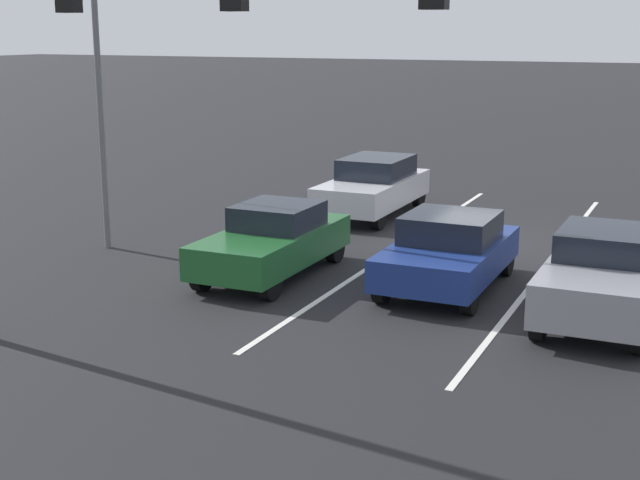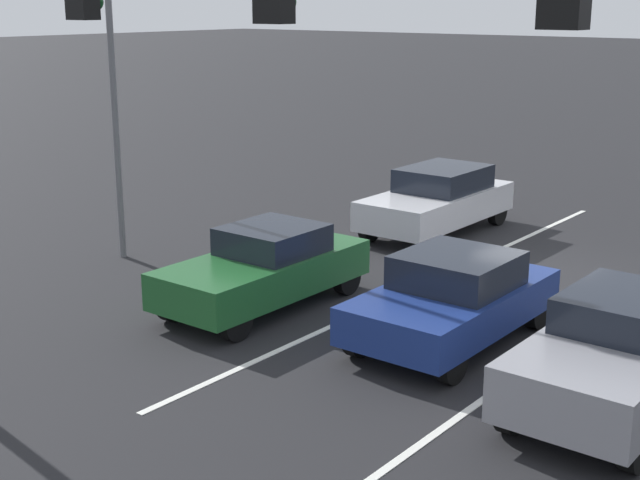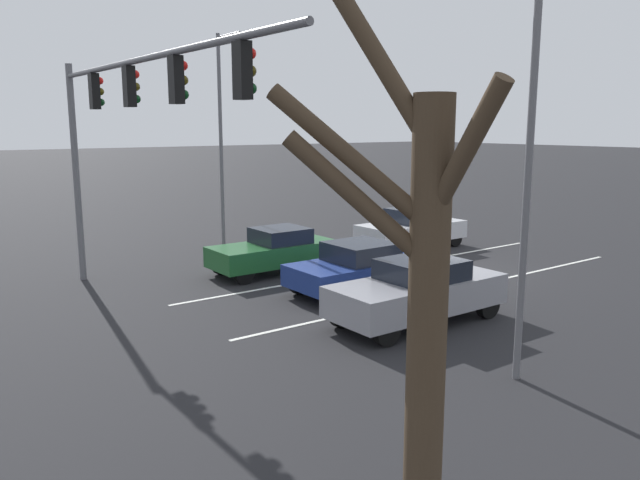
{
  "view_description": "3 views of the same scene",
  "coord_description": "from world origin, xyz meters",
  "px_view_note": "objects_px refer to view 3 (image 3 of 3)",
  "views": [
    {
      "loc": [
        -4.93,
        20.89,
        5.02
      ],
      "look_at": [
        1.21,
        7.33,
        1.47
      ],
      "focal_mm": 50.0,
      "sensor_mm": 36.0,
      "label": 1
    },
    {
      "loc": [
        -7.03,
        16.57,
        5.43
      ],
      "look_at": [
        0.66,
        6.78,
        2.08
      ],
      "focal_mm": 50.0,
      "sensor_mm": 36.0,
      "label": 2
    },
    {
      "loc": [
        -13.78,
        15.69,
        4.81
      ],
      "look_at": [
        -0.43,
        5.91,
        1.75
      ],
      "focal_mm": 35.0,
      "sensor_mm": 36.0,
      "label": 3
    }
  ],
  "objects_px": {
    "car_navy_midlane_front": "(358,267)",
    "street_lamp_right_shoulder": "(223,128)",
    "car_gray_leftlane_front": "(418,291)",
    "car_darkgreen_rightlane_front": "(275,250)",
    "street_lamp_left_shoulder": "(521,150)",
    "bare_tree_near": "(417,292)",
    "car_silver_rightlane_second": "(413,228)",
    "traffic_signal_gantry": "(122,112)"
  },
  "relations": [
    {
      "from": "car_silver_rightlane_second",
      "to": "traffic_signal_gantry",
      "type": "distance_m",
      "value": 12.93
    },
    {
      "from": "car_gray_leftlane_front",
      "to": "car_darkgreen_rightlane_front",
      "type": "relative_size",
      "value": 1.1
    },
    {
      "from": "street_lamp_left_shoulder",
      "to": "bare_tree_near",
      "type": "relative_size",
      "value": 1.2
    },
    {
      "from": "traffic_signal_gantry",
      "to": "street_lamp_left_shoulder",
      "type": "relative_size",
      "value": 1.65
    },
    {
      "from": "car_navy_midlane_front",
      "to": "traffic_signal_gantry",
      "type": "distance_m",
      "value": 7.66
    },
    {
      "from": "car_silver_rightlane_second",
      "to": "car_darkgreen_rightlane_front",
      "type": "bearing_deg",
      "value": 92.84
    },
    {
      "from": "car_silver_rightlane_second",
      "to": "street_lamp_right_shoulder",
      "type": "xyz_separation_m",
      "value": [
        4.1,
        6.12,
        3.89
      ]
    },
    {
      "from": "car_navy_midlane_front",
      "to": "traffic_signal_gantry",
      "type": "xyz_separation_m",
      "value": [
        1.94,
        5.98,
        4.38
      ]
    },
    {
      "from": "traffic_signal_gantry",
      "to": "street_lamp_right_shoulder",
      "type": "height_order",
      "value": "street_lamp_right_shoulder"
    },
    {
      "from": "car_gray_leftlane_front",
      "to": "car_silver_rightlane_second",
      "type": "xyz_separation_m",
      "value": [
        6.93,
        -6.65,
        0.0
      ]
    },
    {
      "from": "street_lamp_right_shoulder",
      "to": "street_lamp_left_shoulder",
      "type": "height_order",
      "value": "street_lamp_right_shoulder"
    },
    {
      "from": "street_lamp_left_shoulder",
      "to": "bare_tree_near",
      "type": "height_order",
      "value": "street_lamp_left_shoulder"
    },
    {
      "from": "car_darkgreen_rightlane_front",
      "to": "car_navy_midlane_front",
      "type": "bearing_deg",
      "value": -170.64
    },
    {
      "from": "car_navy_midlane_front",
      "to": "traffic_signal_gantry",
      "type": "bearing_deg",
      "value": 72.03
    },
    {
      "from": "car_gray_leftlane_front",
      "to": "car_darkgreen_rightlane_front",
      "type": "distance_m",
      "value": 6.6
    },
    {
      "from": "street_lamp_right_shoulder",
      "to": "bare_tree_near",
      "type": "relative_size",
      "value": 1.29
    },
    {
      "from": "car_darkgreen_rightlane_front",
      "to": "traffic_signal_gantry",
      "type": "height_order",
      "value": "traffic_signal_gantry"
    },
    {
      "from": "car_navy_midlane_front",
      "to": "car_darkgreen_rightlane_front",
      "type": "height_order",
      "value": "car_navy_midlane_front"
    },
    {
      "from": "car_gray_leftlane_front",
      "to": "car_darkgreen_rightlane_front",
      "type": "height_order",
      "value": "car_gray_leftlane_front"
    },
    {
      "from": "car_silver_rightlane_second",
      "to": "traffic_signal_gantry",
      "type": "bearing_deg",
      "value": 99.28
    },
    {
      "from": "bare_tree_near",
      "to": "street_lamp_left_shoulder",
      "type": "bearing_deg",
      "value": -63.91
    },
    {
      "from": "car_darkgreen_rightlane_front",
      "to": "street_lamp_left_shoulder",
      "type": "distance_m",
      "value": 10.71
    },
    {
      "from": "car_darkgreen_rightlane_front",
      "to": "street_lamp_left_shoulder",
      "type": "height_order",
      "value": "street_lamp_left_shoulder"
    },
    {
      "from": "car_navy_midlane_front",
      "to": "traffic_signal_gantry",
      "type": "height_order",
      "value": "traffic_signal_gantry"
    },
    {
      "from": "traffic_signal_gantry",
      "to": "bare_tree_near",
      "type": "bearing_deg",
      "value": 176.56
    },
    {
      "from": "car_darkgreen_rightlane_front",
      "to": "street_lamp_right_shoulder",
      "type": "bearing_deg",
      "value": -6.72
    },
    {
      "from": "street_lamp_right_shoulder",
      "to": "street_lamp_left_shoulder",
      "type": "bearing_deg",
      "value": 174.2
    },
    {
      "from": "car_gray_leftlane_front",
      "to": "car_silver_rightlane_second",
      "type": "distance_m",
      "value": 9.61
    },
    {
      "from": "street_lamp_right_shoulder",
      "to": "bare_tree_near",
      "type": "xyz_separation_m",
      "value": [
        -16.96,
        6.57,
        -1.65
      ]
    },
    {
      "from": "car_navy_midlane_front",
      "to": "street_lamp_right_shoulder",
      "type": "height_order",
      "value": "street_lamp_right_shoulder"
    },
    {
      "from": "car_gray_leftlane_front",
      "to": "bare_tree_near",
      "type": "height_order",
      "value": "bare_tree_near"
    },
    {
      "from": "car_gray_leftlane_front",
      "to": "car_silver_rightlane_second",
      "type": "bearing_deg",
      "value": -43.81
    },
    {
      "from": "car_gray_leftlane_front",
      "to": "street_lamp_left_shoulder",
      "type": "bearing_deg",
      "value": 164.7
    },
    {
      "from": "traffic_signal_gantry",
      "to": "bare_tree_near",
      "type": "relative_size",
      "value": 1.99
    },
    {
      "from": "car_darkgreen_rightlane_front",
      "to": "street_lamp_left_shoulder",
      "type": "relative_size",
      "value": 0.55
    },
    {
      "from": "car_navy_midlane_front",
      "to": "bare_tree_near",
      "type": "bearing_deg",
      "value": 143.46
    },
    {
      "from": "traffic_signal_gantry",
      "to": "street_lamp_right_shoulder",
      "type": "bearing_deg",
      "value": -44.26
    },
    {
      "from": "street_lamp_left_shoulder",
      "to": "car_navy_midlane_front",
      "type": "bearing_deg",
      "value": -13.39
    },
    {
      "from": "car_silver_rightlane_second",
      "to": "street_lamp_left_shoulder",
      "type": "xyz_separation_m",
      "value": [
        -10.36,
        7.59,
        3.56
      ]
    },
    {
      "from": "car_silver_rightlane_second",
      "to": "traffic_signal_gantry",
      "type": "height_order",
      "value": "traffic_signal_gantry"
    },
    {
      "from": "car_darkgreen_rightlane_front",
      "to": "traffic_signal_gantry",
      "type": "distance_m",
      "value": 7.14
    },
    {
      "from": "car_gray_leftlane_front",
      "to": "street_lamp_right_shoulder",
      "type": "xyz_separation_m",
      "value": [
        11.03,
        -0.53,
        3.89
      ]
    }
  ]
}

